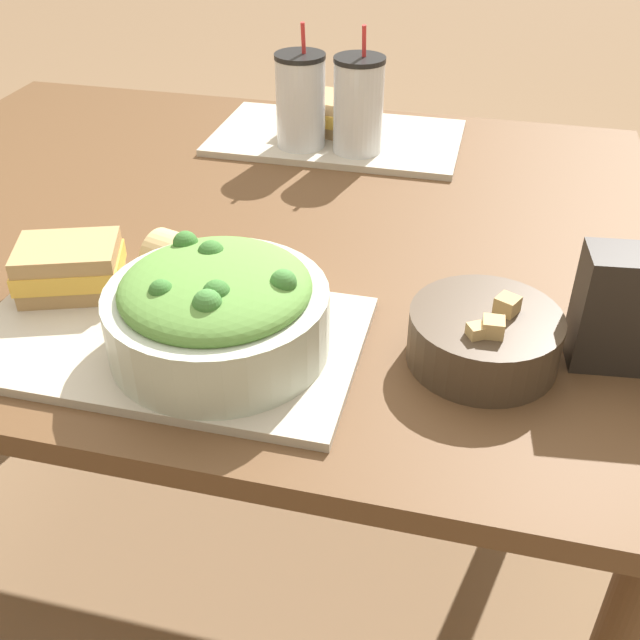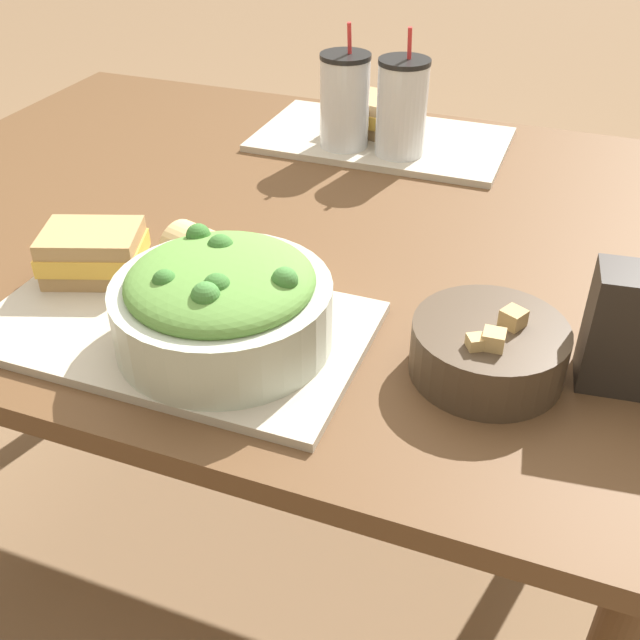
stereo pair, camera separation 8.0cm
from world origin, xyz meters
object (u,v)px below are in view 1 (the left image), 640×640
(sandwich_near, at_px, (70,267))
(soup_bowl, at_px, (484,336))
(sandwich_far, at_px, (323,112))
(baguette_near, at_px, (204,270))
(drink_cup_red, at_px, (358,108))
(drink_cup_dark, at_px, (301,104))
(salad_bowl, at_px, (217,308))

(sandwich_near, bearing_deg, soup_bowl, -20.71)
(soup_bowl, distance_m, sandwich_far, 0.72)
(sandwich_far, bearing_deg, baguette_near, -78.06)
(drink_cup_red, bearing_deg, sandwich_near, -115.81)
(sandwich_far, height_order, drink_cup_dark, drink_cup_dark)
(sandwich_near, relative_size, drink_cup_dark, 0.71)
(baguette_near, height_order, drink_cup_dark, drink_cup_dark)
(soup_bowl, relative_size, baguette_near, 1.07)
(salad_bowl, bearing_deg, drink_cup_dark, 96.32)
(sandwich_far, bearing_deg, drink_cup_dark, -89.23)
(soup_bowl, xyz_separation_m, sandwich_near, (-0.51, 0.01, 0.01))
(drink_cup_red, bearing_deg, salad_bowl, -93.35)
(salad_bowl, height_order, soup_bowl, salad_bowl)
(salad_bowl, distance_m, drink_cup_red, 0.61)
(salad_bowl, distance_m, drink_cup_dark, 0.61)
(baguette_near, bearing_deg, drink_cup_dark, 17.83)
(salad_bowl, bearing_deg, sandwich_near, 162.14)
(drink_cup_dark, bearing_deg, sandwich_near, -106.26)
(salad_bowl, bearing_deg, baguette_near, 119.09)
(soup_bowl, bearing_deg, drink_cup_dark, 123.21)
(baguette_near, relative_size, drink_cup_red, 0.74)
(salad_bowl, bearing_deg, soup_bowl, 12.21)
(soup_bowl, height_order, drink_cup_red, drink_cup_red)
(drink_cup_dark, xyz_separation_m, drink_cup_red, (0.10, 0.00, 0.00))
(baguette_near, xyz_separation_m, drink_cup_red, (0.09, 0.50, 0.04))
(sandwich_near, bearing_deg, salad_bowl, -37.52)
(sandwich_near, height_order, sandwich_far, same)
(salad_bowl, relative_size, soup_bowl, 1.46)
(sandwich_near, xyz_separation_m, drink_cup_dark, (0.16, 0.53, 0.04))
(sandwich_far, distance_m, drink_cup_dark, 0.10)
(sandwich_near, xyz_separation_m, baguette_near, (0.17, 0.03, 0.00))
(sandwich_far, bearing_deg, sandwich_near, -92.88)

